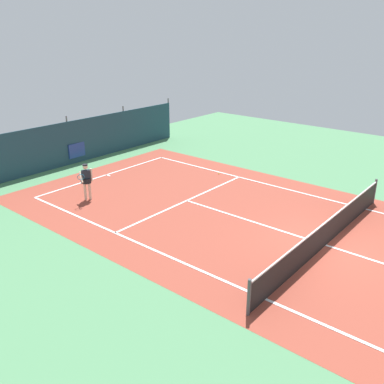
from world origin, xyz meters
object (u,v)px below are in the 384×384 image
tennis_net (327,232)px  parked_car (58,142)px  tennis_player (86,179)px  tennis_ball_near_player (219,174)px

tennis_net → parked_car: parked_car is taller
parked_car → tennis_player: bearing=60.7°
tennis_player → tennis_ball_near_player: 7.04m
tennis_net → tennis_ball_near_player: bearing=62.8°
tennis_net → tennis_ball_near_player: (3.85, 7.49, -0.48)m
tennis_ball_near_player → parked_car: size_ratio=0.02×
tennis_player → tennis_ball_near_player: bearing=-172.8°
tennis_net → parked_car: size_ratio=2.34×
tennis_ball_near_player → parked_car: parked_car is taller
parked_car → tennis_net: bearing=83.6°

